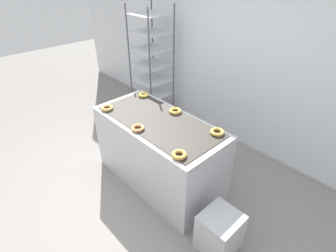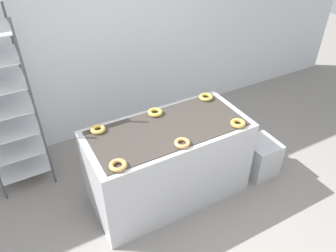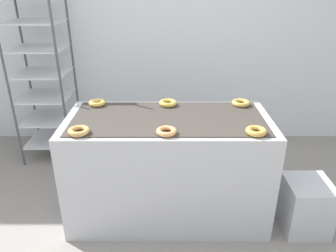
{
  "view_description": "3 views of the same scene",
  "coord_description": "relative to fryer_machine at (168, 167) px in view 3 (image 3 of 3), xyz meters",
  "views": [
    {
      "loc": [
        1.91,
        -1.02,
        2.42
      ],
      "look_at": [
        0.0,
        0.78,
        0.75
      ],
      "focal_mm": 28.0,
      "sensor_mm": 36.0,
      "label": 1
    },
    {
      "loc": [
        -1.21,
        -1.57,
        2.73
      ],
      "look_at": [
        0.0,
        0.63,
        0.91
      ],
      "focal_mm": 35.0,
      "sensor_mm": 36.0,
      "label": 2
    },
    {
      "loc": [
        -0.0,
        -1.69,
        1.89
      ],
      "look_at": [
        0.0,
        0.78,
        0.75
      ],
      "focal_mm": 35.0,
      "sensor_mm": 36.0,
      "label": 3
    }
  ],
  "objects": [
    {
      "name": "wall_back",
      "position": [
        -0.0,
        1.5,
        0.96
      ],
      "size": [
        8.0,
        0.05,
        2.8
      ],
      "color": "silver",
      "rests_on": "ground_plane"
    },
    {
      "name": "fryer_machine",
      "position": [
        0.0,
        0.0,
        0.0
      ],
      "size": [
        1.6,
        0.76,
        0.89
      ],
      "color": "#B7BABF",
      "rests_on": "ground_plane"
    },
    {
      "name": "baking_rack_cart",
      "position": [
        -1.32,
        1.02,
        0.52
      ],
      "size": [
        0.55,
        0.53,
        1.89
      ],
      "color": "#4C4C51",
      "rests_on": "ground_plane"
    },
    {
      "name": "glaze_bin",
      "position": [
        1.1,
        -0.21,
        -0.23
      ],
      "size": [
        0.35,
        0.37,
        0.43
      ],
      "color": "#B7BABF",
      "rests_on": "ground_plane"
    },
    {
      "name": "donut_near_left",
      "position": [
        -0.62,
        -0.28,
        0.47
      ],
      "size": [
        0.15,
        0.15,
        0.04
      ],
      "primitive_type": "torus",
      "color": "tan",
      "rests_on": "fryer_machine"
    },
    {
      "name": "donut_near_center",
      "position": [
        -0.01,
        -0.28,
        0.46
      ],
      "size": [
        0.14,
        0.14,
        0.04
      ],
      "primitive_type": "torus",
      "color": "tan",
      "rests_on": "fryer_machine"
    },
    {
      "name": "donut_near_right",
      "position": [
        0.61,
        -0.28,
        0.47
      ],
      "size": [
        0.14,
        0.14,
        0.04
      ],
      "primitive_type": "torus",
      "color": "gold",
      "rests_on": "fryer_machine"
    },
    {
      "name": "donut_far_left",
      "position": [
        -0.6,
        0.27,
        0.47
      ],
      "size": [
        0.14,
        0.14,
        0.04
      ],
      "primitive_type": "torus",
      "color": "gold",
      "rests_on": "fryer_machine"
    },
    {
      "name": "donut_far_center",
      "position": [
        0.0,
        0.27,
        0.47
      ],
      "size": [
        0.15,
        0.15,
        0.04
      ],
      "primitive_type": "torus",
      "color": "gold",
      "rests_on": "fryer_machine"
    },
    {
      "name": "donut_far_right",
      "position": [
        0.62,
        0.27,
        0.47
      ],
      "size": [
        0.15,
        0.15,
        0.04
      ],
      "primitive_type": "torus",
      "color": "gold",
      "rests_on": "fryer_machine"
    }
  ]
}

